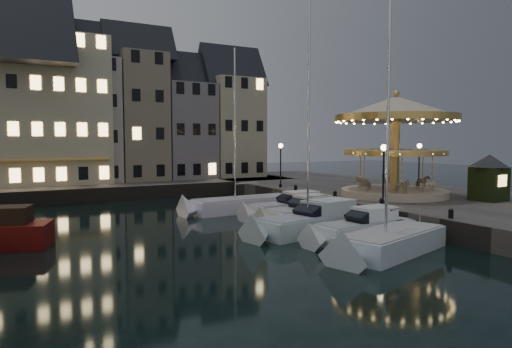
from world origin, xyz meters
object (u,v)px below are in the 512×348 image
motorboat_a (386,244)px  bollard_b (382,202)px  streetlamp_b (384,166)px  bollard_d (296,188)px  motorboat_e (288,210)px  streetlamp_c (281,159)px  streetlamp_d (419,159)px  bollard_c (335,194)px  carousel (396,127)px  motorboat_f (238,206)px  ticket_kiosk (489,169)px  motorboat_b (360,231)px  motorboat_c (313,222)px  motorboat_d (300,215)px  bollard_a (451,213)px

motorboat_a → bollard_b: bearing=47.8°
streetlamp_b → bollard_b: bearing=-140.2°
bollard_d → motorboat_e: 6.60m
streetlamp_c → motorboat_e: bearing=-118.5°
streetlamp_d → bollard_c: bearing=-168.1°
bollard_b → carousel: size_ratio=0.06×
bollard_b → carousel: 8.25m
motorboat_f → ticket_kiosk: bearing=-37.0°
streetlamp_b → bollard_d: size_ratio=7.32×
bollard_c → carousel: 7.38m
streetlamp_d → ticket_kiosk: (-2.86, -9.10, -0.41)m
motorboat_b → ticket_kiosk: size_ratio=1.83×
streetlamp_d → motorboat_c: (-17.47, -7.37, -3.34)m
streetlamp_c → motorboat_d: (-5.29, -11.15, -3.38)m
bollard_b → bollard_c: 5.00m
bollard_b → bollard_d: same height
streetlamp_d → motorboat_e: bearing=-172.5°
bollard_a → bollard_b: 5.50m
bollard_b → motorboat_f: (-6.00, 9.75, -1.07)m
bollard_d → carousel: size_ratio=0.06×
streetlamp_d → bollard_a: streetlamp_d is taller
bollard_b → motorboat_f: bearing=121.6°
motorboat_a → motorboat_d: bearing=84.6°
streetlamp_b → motorboat_d: bearing=156.1°
motorboat_c → motorboat_f: bearing=92.5°
bollard_d → streetlamp_b: bearing=-86.6°
streetlamp_b → motorboat_a: (-6.14, -6.62, -3.48)m
motorboat_d → motorboat_f: bearing=100.7°
motorboat_c → motorboat_e: motorboat_c is taller
motorboat_d → motorboat_f: 7.03m
bollard_b → motorboat_e: 6.83m
motorboat_b → streetlamp_c: bearing=72.6°
bollard_c → motorboat_a: bearing=-116.5°
streetlamp_b → streetlamp_c: (0.00, 13.50, 0.00)m
bollard_d → motorboat_a: 17.55m
bollard_d → motorboat_b: motorboat_b is taller
bollard_b → ticket_kiosk: ticket_kiosk is taller
motorboat_a → motorboat_b: size_ratio=1.88×
streetlamp_c → ticket_kiosk: streetlamp_c is taller
streetlamp_b → bollard_d: streetlamp_b is taller
bollard_c → motorboat_b: 9.64m
motorboat_f → streetlamp_d: bearing=-7.2°
streetlamp_c → motorboat_a: bearing=-107.0°
motorboat_a → motorboat_e: (1.47, 11.51, 0.10)m
bollard_b → bollard_d: (0.00, 10.50, 0.00)m
motorboat_a → motorboat_f: size_ratio=1.03×
bollard_d → motorboat_c: bearing=-118.3°
motorboat_e → motorboat_b: bearing=-94.9°
streetlamp_d → ticket_kiosk: 9.54m
motorboat_d → carousel: (9.76, 1.02, 6.20)m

